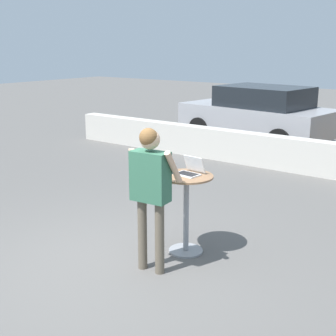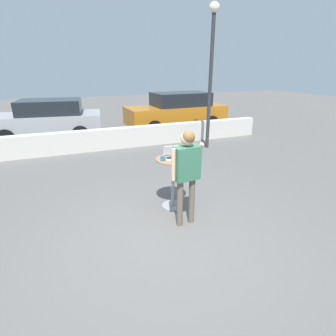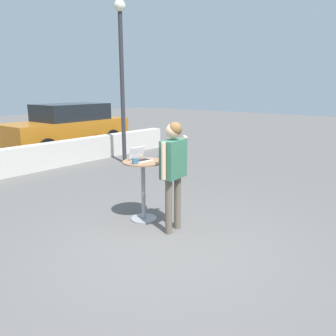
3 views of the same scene
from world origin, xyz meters
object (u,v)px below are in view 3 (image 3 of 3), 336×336
coffee_mug (135,161)px  street_lamp (121,62)px  laptop (140,157)px  parked_car_further_down (68,127)px  standing_person (173,163)px  cafe_table (143,182)px

coffee_mug → street_lamp: bearing=49.6°
coffee_mug → street_lamp: size_ratio=0.03×
laptop → street_lamp: bearing=51.0°
laptop → parked_car_further_down: bearing=65.6°
laptop → standing_person: (-0.04, -0.75, 0.03)m
parked_car_further_down → cafe_table: bearing=-114.3°
laptop → street_lamp: (2.81, 3.47, 1.83)m
coffee_mug → laptop: bearing=25.3°
cafe_table → parked_car_further_down: (3.05, 6.76, 0.17)m
standing_person → parked_car_further_down: size_ratio=0.38×
cafe_table → laptop: laptop is taller
standing_person → parked_car_further_down: (3.08, 7.44, -0.27)m
standing_person → street_lamp: 5.40m
coffee_mug → parked_car_further_down: parked_car_further_down is taller
standing_person → parked_car_further_down: bearing=67.5°
standing_person → street_lamp: bearing=55.9°
cafe_table → parked_car_further_down: 7.42m
standing_person → parked_car_further_down: 8.06m
cafe_table → standing_person: bearing=-93.0°
standing_person → cafe_table: bearing=87.0°
cafe_table → standing_person: 0.81m
laptop → parked_car_further_down: 7.35m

